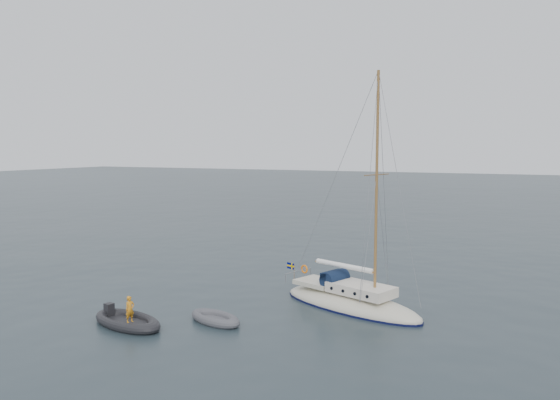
% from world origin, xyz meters
% --- Properties ---
extents(ground, '(300.00, 300.00, 0.00)m').
position_xyz_m(ground, '(0.00, 0.00, 0.00)').
color(ground, black).
rests_on(ground, ground).
extents(sailboat, '(8.41, 2.52, 11.98)m').
position_xyz_m(sailboat, '(1.77, 2.25, 0.91)').
color(sailboat, beige).
rests_on(sailboat, ground).
extents(dinghy, '(2.94, 1.33, 0.42)m').
position_xyz_m(dinghy, '(-3.13, -2.52, 0.18)').
color(dinghy, '#4C4D52').
rests_on(dinghy, ground).
extents(rib, '(3.99, 1.81, 1.40)m').
position_xyz_m(rib, '(-6.48, -4.54, 0.23)').
color(rib, black).
rests_on(rib, ground).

